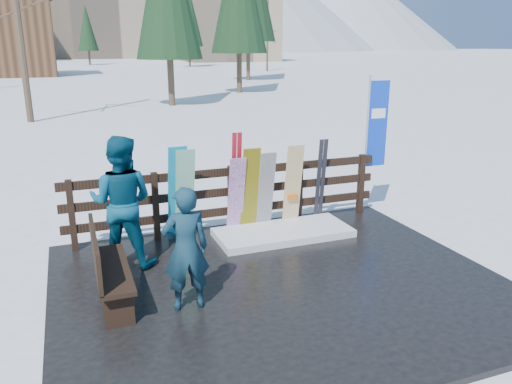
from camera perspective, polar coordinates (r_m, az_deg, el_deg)
name	(u,v)px	position (r m, az deg, el deg)	size (l,w,h in m)	color
ground	(281,288)	(6.97, 2.92, -10.92)	(700.00, 700.00, 0.00)	white
deck	(281,286)	(6.95, 2.93, -10.63)	(6.00, 5.00, 0.08)	black
fence	(231,194)	(8.61, -2.87, -0.19)	(5.60, 0.10, 1.15)	black
snow_patch	(283,232)	(8.52, 3.12, -4.64)	(2.29, 1.00, 0.12)	white
bench	(106,265)	(6.47, -16.78, -8.04)	(0.41, 1.50, 0.97)	black
snowboard_0	(177,194)	(8.12, -9.00, -0.24)	(0.29, 0.03, 1.68)	#119BC3
snowboard_1	(185,195)	(8.15, -8.14, -0.34)	(0.31, 0.03, 1.62)	white
snowboard_2	(250,190)	(8.47, -0.71, 0.19)	(0.30, 0.03, 1.52)	#D8BE0B
snowboard_3	(236,196)	(8.41, -2.29, -0.45)	(0.28, 0.03, 1.38)	silver
snowboard_4	(266,191)	(8.58, 1.12, 0.06)	(0.28, 0.03, 1.42)	black
snowboard_5	(293,186)	(8.76, 4.23, 0.68)	(0.31, 0.03, 1.50)	silver
ski_pair_a	(236,183)	(8.42, -2.29, 1.00)	(0.16, 0.19, 1.76)	#A91423
ski_pair_b	(321,181)	(9.07, 7.39, 1.29)	(0.17, 0.17, 1.54)	black
rental_flag	(375,129)	(9.68, 13.42, 6.99)	(0.45, 0.04, 2.60)	silver
person_front	(186,249)	(6.07, -8.03, -6.46)	(0.57, 0.37, 1.55)	#17464D
person_back	(122,202)	(7.39, -15.11, -1.11)	(0.94, 0.73, 1.93)	navy
resort_buildings	(73,13)	(121.30, -20.15, 18.62)	(73.00, 87.60, 22.60)	tan
trees	(129,17)	(55.27, -14.28, 18.78)	(42.26, 68.79, 14.15)	#382B1E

